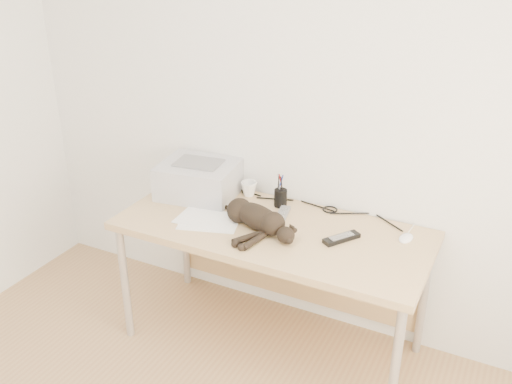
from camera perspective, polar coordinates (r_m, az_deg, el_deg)
The scene contains 11 objects.
wall_back at distance 3.01m, azimuth 4.72°, elevation 8.87°, with size 3.50×3.50×0.00m, color white.
desk at distance 3.05m, azimuth 2.28°, elevation -5.03°, with size 1.60×0.70×0.74m.
printer at distance 3.24m, azimuth -5.70°, elevation 1.33°, with size 0.47×0.41×0.20m.
papers at distance 2.99m, azimuth -4.84°, elevation -2.82°, with size 0.37×0.29×0.01m.
cat at distance 2.88m, azimuth -0.18°, elevation -2.57°, with size 0.57×0.39×0.14m.
mug at distance 3.23m, azimuth -0.71°, elevation 0.33°, with size 0.09×0.09×0.09m, color white.
pen_cup at distance 3.11m, azimuth 2.47°, elevation -0.56°, with size 0.07×0.07×0.18m.
remote_grey at distance 3.02m, azimuth 2.64°, elevation -2.30°, with size 0.05×0.19×0.02m, color slate.
remote_black at distance 2.82m, azimuth 8.55°, elevation -4.60°, with size 0.05×0.20×0.02m, color black.
mouse at distance 2.89m, azimuth 14.79°, elevation -4.29°, with size 0.06×0.11×0.03m, color white.
cable_tangle at distance 3.17m, azimuth 4.02°, elevation -1.03°, with size 1.36×0.08×0.01m, color black, non-canonical shape.
Camera 1 is at (1.08, -0.93, 2.14)m, focal length 40.00 mm.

